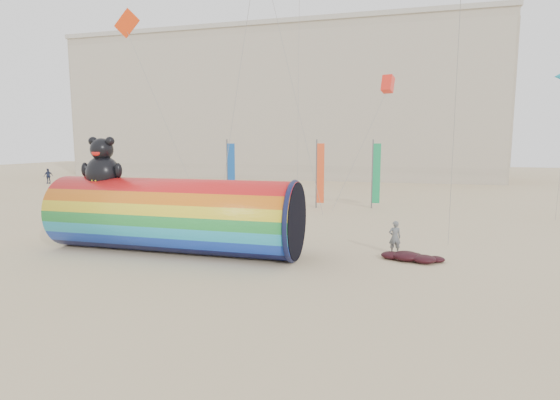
% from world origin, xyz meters
% --- Properties ---
extents(ground, '(160.00, 160.00, 0.00)m').
position_xyz_m(ground, '(0.00, 0.00, 0.00)').
color(ground, '#CCB58C').
rests_on(ground, ground).
extents(hotel_building, '(60.40, 15.40, 20.60)m').
position_xyz_m(hotel_building, '(-12.00, 45.95, 10.31)').
color(hotel_building, '#B7AD99').
rests_on(hotel_building, ground).
extents(windsock_assembly, '(11.57, 3.52, 5.33)m').
position_xyz_m(windsock_assembly, '(-4.21, 0.29, 1.77)').
color(windsock_assembly, red).
rests_on(windsock_assembly, ground).
extents(kite_handler, '(0.62, 0.49, 1.51)m').
position_xyz_m(kite_handler, '(5.57, 2.53, 0.75)').
color(kite_handler, slate).
rests_on(kite_handler, ground).
extents(fabric_bundle, '(2.62, 1.35, 0.41)m').
position_xyz_m(fabric_bundle, '(6.27, 1.49, 0.17)').
color(fabric_bundle, '#3B0A12').
rests_on(fabric_bundle, ground).
extents(festival_banners, '(10.88, 3.79, 5.20)m').
position_xyz_m(festival_banners, '(-0.85, 14.66, 2.64)').
color(festival_banners, '#59595E').
rests_on(festival_banners, ground).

